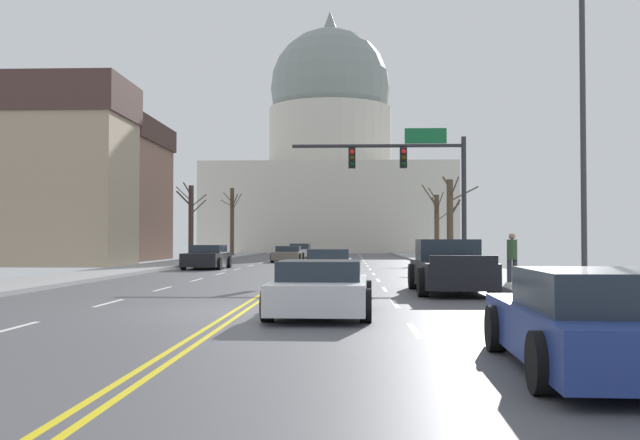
% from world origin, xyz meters
% --- Properties ---
extents(ground, '(20.00, 180.00, 0.20)m').
position_xyz_m(ground, '(0.00, -0.00, 0.02)').
color(ground, '#4F4F54').
extents(signal_gantry, '(7.91, 0.41, 6.49)m').
position_xyz_m(signal_gantry, '(5.35, 17.46, 4.75)').
color(signal_gantry, '#28282D').
rests_on(signal_gantry, ground).
extents(street_lamp_right, '(2.15, 0.24, 8.01)m').
position_xyz_m(street_lamp_right, '(7.93, 2.48, 4.86)').
color(street_lamp_right, '#333338').
rests_on(street_lamp_right, ground).
extents(capitol_building, '(29.73, 22.38, 31.09)m').
position_xyz_m(capitol_building, '(0.00, 77.75, 11.20)').
color(capitol_building, beige).
rests_on(capitol_building, ground).
extents(sedan_near_00, '(2.01, 4.52, 1.19)m').
position_xyz_m(sedan_near_00, '(1.59, 12.91, 0.57)').
color(sedan_near_00, silver).
rests_on(sedan_near_00, ground).
extents(pickup_truck_near_01, '(2.21, 5.24, 1.56)m').
position_xyz_m(pickup_truck_near_01, '(5.36, 5.86, 0.70)').
color(pickup_truck_near_01, black).
rests_on(pickup_truck_near_01, ground).
extents(sedan_near_02, '(2.18, 4.54, 1.13)m').
position_xyz_m(sedan_near_02, '(1.81, -0.75, 0.53)').
color(sedan_near_02, silver).
rests_on(sedan_near_02, ground).
extents(sedan_near_03, '(2.22, 4.64, 1.21)m').
position_xyz_m(sedan_near_03, '(5.29, -7.14, 0.57)').
color(sedan_near_03, navy).
rests_on(sedan_near_03, ground).
extents(sedan_oncoming_00, '(2.15, 4.62, 1.28)m').
position_xyz_m(sedan_oncoming_00, '(-5.21, 23.18, 0.61)').
color(sedan_oncoming_00, black).
rests_on(sedan_oncoming_00, ground).
extents(sedan_oncoming_01, '(2.14, 4.50, 1.11)m').
position_xyz_m(sedan_oncoming_01, '(-1.88, 35.44, 0.53)').
color(sedan_oncoming_01, '#6B6056').
rests_on(sedan_oncoming_01, ground).
extents(sedan_oncoming_02, '(2.20, 4.38, 1.23)m').
position_xyz_m(sedan_oncoming_02, '(-1.84, 47.49, 0.57)').
color(sedan_oncoming_02, silver).
rests_on(sedan_oncoming_02, ground).
extents(flank_building_01, '(10.69, 10.27, 10.54)m').
position_xyz_m(flank_building_01, '(-17.34, 39.43, 5.33)').
color(flank_building_01, '#8C6656').
rests_on(flank_building_01, ground).
extents(flank_building_02, '(8.55, 6.30, 11.18)m').
position_xyz_m(flank_building_02, '(-15.16, 27.49, 5.67)').
color(flank_building_02, tan).
rests_on(flank_building_02, ground).
extents(bare_tree_00, '(2.00, 1.88, 5.06)m').
position_xyz_m(bare_tree_00, '(8.11, 25.61, 2.66)').
color(bare_tree_00, '#4C3D2D').
rests_on(bare_tree_00, ground).
extents(bare_tree_01, '(2.06, 1.49, 6.17)m').
position_xyz_m(bare_tree_01, '(-8.32, 50.90, 3.29)').
color(bare_tree_01, '#4C3D2D').
rests_on(bare_tree_01, ground).
extents(bare_tree_02, '(2.65, 2.41, 5.31)m').
position_xyz_m(bare_tree_02, '(8.50, 35.31, 2.62)').
color(bare_tree_02, '#4C3D2D').
rests_on(bare_tree_02, ground).
extents(bare_tree_03, '(2.39, 2.60, 5.58)m').
position_xyz_m(bare_tree_03, '(-8.92, 36.11, 2.94)').
color(bare_tree_03, '#423328').
rests_on(bare_tree_03, ground).
extents(pedestrian_00, '(0.35, 0.34, 1.64)m').
position_xyz_m(pedestrian_00, '(7.85, 8.90, 1.04)').
color(pedestrian_00, '#33333D').
rests_on(pedestrian_00, ground).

